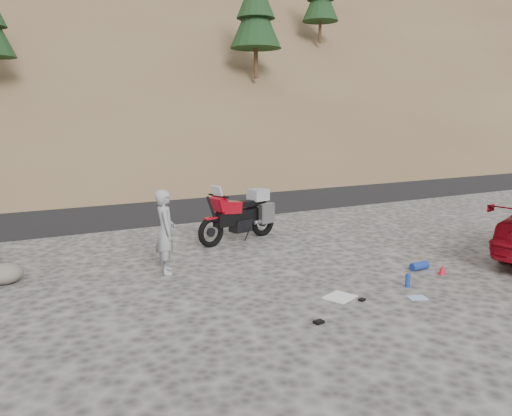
# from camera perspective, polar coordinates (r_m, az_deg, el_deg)

# --- Properties ---
(ground) EXTENTS (140.00, 140.00, 0.00)m
(ground) POSITION_cam_1_polar(r_m,az_deg,el_deg) (9.58, 0.04, -8.16)
(ground) COLOR #3D3B38
(ground) RESTS_ON ground
(road) EXTENTS (120.00, 7.00, 0.05)m
(road) POSITION_cam_1_polar(r_m,az_deg,el_deg) (17.81, -13.76, 0.15)
(road) COLOR black
(road) RESTS_ON ground
(hillside) EXTENTS (120.00, 73.00, 46.72)m
(hillside) POSITION_cam_1_polar(r_m,az_deg,el_deg) (49.73, -24.18, 18.67)
(hillside) COLOR brown
(hillside) RESTS_ON ground
(motorcycle) EXTENTS (2.44, 1.12, 1.49)m
(motorcycle) POSITION_cam_1_polar(r_m,az_deg,el_deg) (12.42, -1.64, -0.86)
(motorcycle) COLOR black
(motorcycle) RESTS_ON ground
(man) EXTENTS (0.52, 0.68, 1.67)m
(man) POSITION_cam_1_polar(r_m,az_deg,el_deg) (10.16, -10.15, -7.24)
(man) COLOR #97979D
(man) RESTS_ON ground
(small_rock) EXTENTS (0.74, 0.69, 0.39)m
(small_rock) POSITION_cam_1_polar(r_m,az_deg,el_deg) (10.38, -26.80, -6.71)
(small_rock) COLOR #615A53
(small_rock) RESTS_ON ground
(gear_white_cloth) EXTENTS (0.61, 0.58, 0.02)m
(gear_white_cloth) POSITION_cam_1_polar(r_m,az_deg,el_deg) (8.77, 9.56, -10.00)
(gear_white_cloth) COLOR white
(gear_white_cloth) RESTS_ON ground
(gear_blue_mat) EXTENTS (0.41, 0.16, 0.16)m
(gear_blue_mat) POSITION_cam_1_polar(r_m,az_deg,el_deg) (10.66, 18.17, -6.30)
(gear_blue_mat) COLOR navy
(gear_blue_mat) RESTS_ON ground
(gear_bottle) EXTENTS (0.10, 0.10, 0.25)m
(gear_bottle) POSITION_cam_1_polar(r_m,az_deg,el_deg) (9.53, 16.95, -7.94)
(gear_bottle) COLOR navy
(gear_bottle) RESTS_ON ground
(gear_funnel) EXTENTS (0.16, 0.16, 0.19)m
(gear_funnel) POSITION_cam_1_polar(r_m,az_deg,el_deg) (10.52, 20.52, -6.59)
(gear_funnel) COLOR red
(gear_funnel) RESTS_ON ground
(gear_glove_a) EXTENTS (0.16, 0.12, 0.04)m
(gear_glove_a) POSITION_cam_1_polar(r_m,az_deg,el_deg) (7.69, 7.19, -12.80)
(gear_glove_a) COLOR black
(gear_glove_a) RESTS_ON ground
(gear_glove_b) EXTENTS (0.13, 0.11, 0.04)m
(gear_glove_b) POSITION_cam_1_polar(r_m,az_deg,el_deg) (8.69, 12.03, -10.21)
(gear_glove_b) COLOR black
(gear_glove_b) RESTS_ON ground
(gear_blue_cloth) EXTENTS (0.36, 0.31, 0.01)m
(gear_blue_cloth) POSITION_cam_1_polar(r_m,az_deg,el_deg) (9.06, 17.94, -9.72)
(gear_blue_cloth) COLOR #95B5E7
(gear_blue_cloth) RESTS_ON ground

